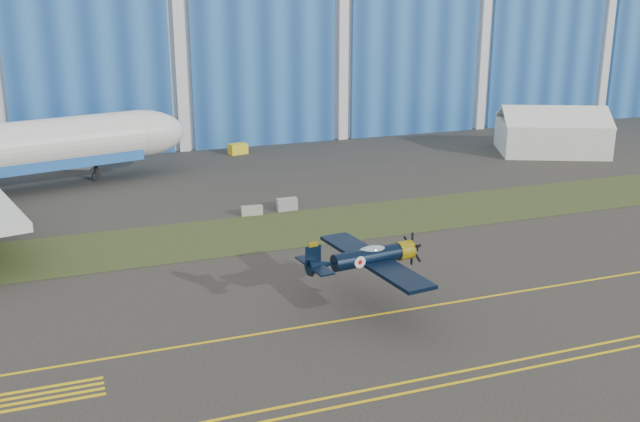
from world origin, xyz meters
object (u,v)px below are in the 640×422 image
object	(u,v)px
warbird	(367,257)
shipping_container	(66,157)
tug	(238,149)
tent	(552,129)

from	to	relation	value
warbird	shipping_container	size ratio (longest dim) A/B	2.07
warbird	shipping_container	bearing A→B (deg)	102.28
shipping_container	tug	bearing A→B (deg)	20.57
shipping_container	tug	world-z (taller)	shipping_container
tent	tug	size ratio (longest dim) A/B	7.07
warbird	tug	world-z (taller)	warbird
warbird	shipping_container	distance (m)	51.81
warbird	tent	distance (m)	54.71
warbird	shipping_container	world-z (taller)	warbird
shipping_container	warbird	bearing A→B (deg)	-50.07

